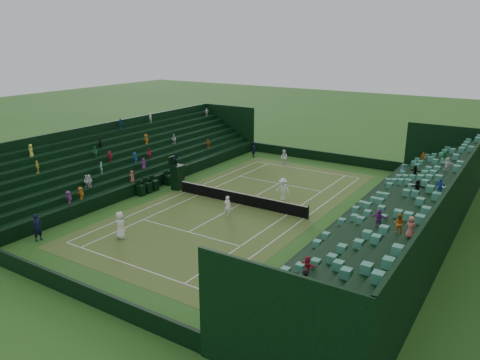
% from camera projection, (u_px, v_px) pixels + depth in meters
% --- Properties ---
extents(ground, '(160.00, 160.00, 0.00)m').
position_uv_depth(ground, '(240.00, 205.00, 36.39)').
color(ground, '#2C611E').
rests_on(ground, ground).
extents(court_surface, '(12.97, 26.77, 0.01)m').
position_uv_depth(court_surface, '(240.00, 204.00, 36.39)').
color(court_surface, '#336B23').
rests_on(court_surface, ground).
extents(perimeter_wall_north, '(17.17, 0.20, 1.00)m').
position_uv_depth(perimeter_wall_north, '(321.00, 156.00, 49.03)').
color(perimeter_wall_north, black).
rests_on(perimeter_wall_north, ground).
extents(perimeter_wall_south, '(17.17, 0.20, 1.00)m').
position_uv_depth(perimeter_wall_south, '(70.00, 287.00, 23.45)').
color(perimeter_wall_south, black).
rests_on(perimeter_wall_south, ground).
extents(perimeter_wall_east, '(0.20, 31.77, 1.00)m').
position_uv_depth(perimeter_wall_east, '(345.00, 221.00, 31.87)').
color(perimeter_wall_east, black).
rests_on(perimeter_wall_east, ground).
extents(perimeter_wall_west, '(0.20, 31.77, 1.00)m').
position_uv_depth(perimeter_wall_west, '(158.00, 181.00, 40.61)').
color(perimeter_wall_west, black).
rests_on(perimeter_wall_west, ground).
extents(north_grandstand, '(6.60, 32.00, 4.90)m').
position_uv_depth(north_grandstand, '(409.00, 219.00, 29.41)').
color(north_grandstand, black).
rests_on(north_grandstand, ground).
extents(south_grandstand, '(6.60, 32.00, 4.90)m').
position_uv_depth(south_grandstand, '(123.00, 163.00, 42.45)').
color(south_grandstand, black).
rests_on(south_grandstand, ground).
extents(tennis_net, '(11.67, 0.10, 1.06)m').
position_uv_depth(tennis_net, '(240.00, 198.00, 36.23)').
color(tennis_net, black).
rests_on(tennis_net, ground).
extents(umpire_chair, '(1.01, 1.01, 3.19)m').
position_uv_depth(umpire_chair, '(177.00, 174.00, 39.61)').
color(umpire_chair, black).
rests_on(umpire_chair, ground).
extents(courtside_chairs, '(0.58, 5.55, 1.26)m').
position_uv_depth(courtside_chairs, '(161.00, 182.00, 40.33)').
color(courtside_chairs, black).
rests_on(courtside_chairs, ground).
extents(player_near_west, '(1.02, 0.81, 1.82)m').
position_uv_depth(player_near_west, '(120.00, 225.00, 30.05)').
color(player_near_west, white).
rests_on(player_near_west, ground).
extents(player_near_east, '(0.60, 0.40, 1.64)m').
position_uv_depth(player_near_east, '(228.00, 207.00, 33.60)').
color(player_near_east, white).
rests_on(player_near_east, ground).
extents(player_far_west, '(0.91, 0.80, 1.57)m').
position_uv_depth(player_far_west, '(284.00, 158.00, 47.34)').
color(player_far_west, white).
rests_on(player_far_west, ground).
extents(player_far_east, '(1.17, 0.69, 1.79)m').
position_uv_depth(player_far_east, '(283.00, 189.00, 37.20)').
color(player_far_east, white).
rests_on(player_far_east, ground).
extents(line_judge_north, '(0.60, 0.72, 1.68)m').
position_uv_depth(line_judge_north, '(254.00, 149.00, 50.51)').
color(line_judge_north, black).
rests_on(line_judge_north, ground).
extents(line_judge_south, '(0.47, 0.68, 1.81)m').
position_uv_depth(line_judge_south, '(38.00, 227.00, 29.71)').
color(line_judge_south, black).
rests_on(line_judge_south, ground).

